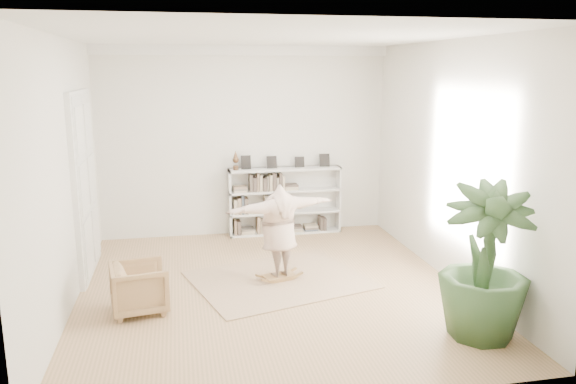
% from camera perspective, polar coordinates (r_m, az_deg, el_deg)
% --- Properties ---
extents(floor, '(6.00, 6.00, 0.00)m').
position_cam_1_polar(floor, '(8.40, -1.74, -9.79)').
color(floor, '#95774C').
rests_on(floor, ground).
extents(room_shell, '(6.00, 6.00, 6.00)m').
position_cam_1_polar(room_shell, '(10.70, -4.54, 14.16)').
color(room_shell, silver).
rests_on(room_shell, floor).
extents(doors, '(0.09, 1.78, 2.92)m').
position_cam_1_polar(doors, '(9.26, -19.91, 0.62)').
color(doors, white).
rests_on(doors, floor).
extents(bookshelf, '(2.20, 0.35, 1.64)m').
position_cam_1_polar(bookshelf, '(10.98, -0.35, -0.97)').
color(bookshelf, silver).
rests_on(bookshelf, floor).
extents(armchair, '(0.83, 0.81, 0.66)m').
position_cam_1_polar(armchair, '(7.80, -14.84, -9.39)').
color(armchair, tan).
rests_on(armchair, floor).
extents(rug, '(2.96, 2.61, 0.02)m').
position_cam_1_polar(rug, '(8.71, -0.89, -8.90)').
color(rug, tan).
rests_on(rug, floor).
extents(rocker_board, '(0.54, 0.41, 0.10)m').
position_cam_1_polar(rocker_board, '(8.69, -0.89, -8.55)').
color(rocker_board, olive).
rests_on(rocker_board, rug).
extents(person, '(1.81, 0.94, 1.42)m').
position_cam_1_polar(person, '(8.44, -0.91, -3.69)').
color(person, '#C9AA97').
rests_on(person, rocker_board).
extents(houseplant, '(1.34, 1.34, 1.88)m').
position_cam_1_polar(houseplant, '(7.06, 19.36, -6.72)').
color(houseplant, '#2E4A25').
rests_on(houseplant, floor).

